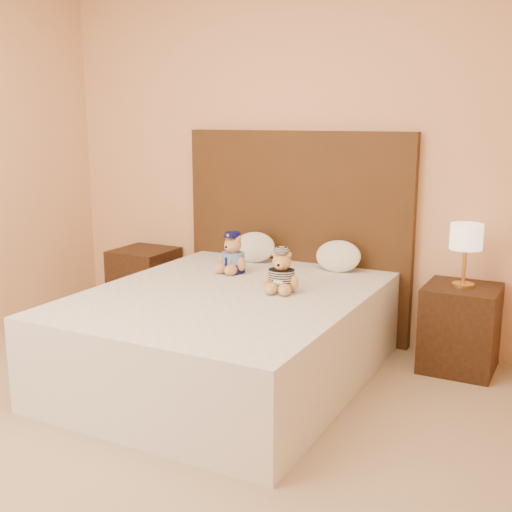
{
  "coord_description": "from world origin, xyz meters",
  "views": [
    {
      "loc": [
        1.9,
        -2.07,
        1.59
      ],
      "look_at": [
        0.06,
        1.45,
        0.73
      ],
      "focal_mm": 45.0,
      "sensor_mm": 36.0,
      "label": 1
    }
  ],
  "objects": [
    {
      "name": "nightstand_right",
      "position": [
        1.25,
        2.0,
        0.28
      ],
      "size": [
        0.45,
        0.45,
        0.55
      ],
      "primitive_type": "cube",
      "color": "#382011",
      "rests_on": "ground"
    },
    {
      "name": "room_walls",
      "position": [
        0.0,
        0.46,
        1.81
      ],
      "size": [
        4.04,
        4.52,
        2.72
      ],
      "color": "#EAAF7F",
      "rests_on": "ground"
    },
    {
      "name": "lamp",
      "position": [
        1.25,
        2.0,
        0.85
      ],
      "size": [
        0.2,
        0.2,
        0.4
      ],
      "color": "gold",
      "rests_on": "nightstand_right"
    },
    {
      "name": "ground",
      "position": [
        0.0,
        0.0,
        0.0
      ],
      "size": [
        4.0,
        4.5,
        0.0
      ],
      "primitive_type": "cube",
      "color": "tan",
      "rests_on": "ground"
    },
    {
      "name": "teddy_police",
      "position": [
        -0.22,
        1.65,
        0.69
      ],
      "size": [
        0.27,
        0.27,
        0.28
      ],
      "primitive_type": null,
      "rotation": [
        0.0,
        0.0,
        -0.16
      ],
      "color": "#C7844D",
      "rests_on": "bed"
    },
    {
      "name": "nightstand_left",
      "position": [
        -1.25,
        2.0,
        0.28
      ],
      "size": [
        0.45,
        0.45,
        0.55
      ],
      "primitive_type": "cube",
      "color": "#382011",
      "rests_on": "ground"
    },
    {
      "name": "bed",
      "position": [
        0.0,
        1.2,
        0.28
      ],
      "size": [
        1.6,
        2.0,
        0.55
      ],
      "color": "white",
      "rests_on": "ground"
    },
    {
      "name": "teddy_prisoner",
      "position": [
        0.29,
        1.35,
        0.68
      ],
      "size": [
        0.27,
        0.26,
        0.26
      ],
      "primitive_type": null,
      "rotation": [
        0.0,
        0.0,
        0.16
      ],
      "color": "#C7844D",
      "rests_on": "bed"
    },
    {
      "name": "pillow_right",
      "position": [
        0.4,
        2.03,
        0.66
      ],
      "size": [
        0.32,
        0.21,
        0.23
      ],
      "primitive_type": "ellipsoid",
      "color": "white",
      "rests_on": "bed"
    },
    {
      "name": "pillow_left",
      "position": [
        -0.25,
        2.03,
        0.67
      ],
      "size": [
        0.33,
        0.21,
        0.23
      ],
      "primitive_type": "ellipsoid",
      "color": "white",
      "rests_on": "bed"
    },
    {
      "name": "headboard",
      "position": [
        0.0,
        2.21,
        0.75
      ],
      "size": [
        1.75,
        0.08,
        1.5
      ],
      "primitive_type": "cube",
      "color": "#452814",
      "rests_on": "ground"
    }
  ]
}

